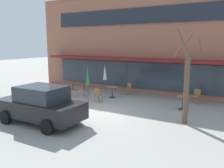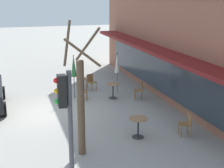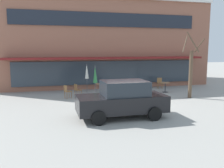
{
  "view_description": "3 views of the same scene",
  "coord_description": "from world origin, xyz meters",
  "px_view_note": "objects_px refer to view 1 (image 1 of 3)",
  "views": [
    {
      "loc": [
        6.91,
        -9.93,
        3.69
      ],
      "look_at": [
        -0.47,
        2.58,
        1.17
      ],
      "focal_mm": 38.0,
      "sensor_mm": 36.0,
      "label": 1
    },
    {
      "loc": [
        14.71,
        -1.21,
        5.2
      ],
      "look_at": [
        0.3,
        3.22,
        1.15
      ],
      "focal_mm": 55.0,
      "sensor_mm": 36.0,
      "label": 2
    },
    {
      "loc": [
        -4.46,
        -13.05,
        3.21
      ],
      "look_at": [
        -0.62,
        2.21,
        0.93
      ],
      "focal_mm": 38.0,
      "sensor_mm": 36.0,
      "label": 3
    }
  ],
  "objects_px": {
    "patio_umbrella_cream_folded": "(88,76)",
    "cafe_chair_0": "(196,95)",
    "cafe_table_near_wall": "(112,90)",
    "cafe_chair_2": "(98,94)",
    "street_tree": "(187,84)",
    "patio_umbrella_green_folded": "(105,72)",
    "cafe_chair_1": "(85,89)",
    "cafe_table_streetside": "(183,101)",
    "cafe_chair_4": "(128,88)",
    "cafe_chair_3": "(74,89)",
    "parked_sedan": "(41,105)"
  },
  "relations": [
    {
      "from": "cafe_table_near_wall",
      "to": "patio_umbrella_cream_folded",
      "type": "height_order",
      "value": "patio_umbrella_cream_folded"
    },
    {
      "from": "patio_umbrella_cream_folded",
      "to": "cafe_chair_3",
      "type": "xyz_separation_m",
      "value": [
        -1.77,
        0.76,
        -1.1
      ]
    },
    {
      "from": "cafe_table_near_wall",
      "to": "patio_umbrella_cream_folded",
      "type": "xyz_separation_m",
      "value": [
        -0.71,
        -1.83,
        1.11
      ]
    },
    {
      "from": "cafe_chair_2",
      "to": "cafe_chair_3",
      "type": "height_order",
      "value": "same"
    },
    {
      "from": "cafe_chair_0",
      "to": "cafe_chair_3",
      "type": "height_order",
      "value": "same"
    },
    {
      "from": "cafe_table_streetside",
      "to": "parked_sedan",
      "type": "xyz_separation_m",
      "value": [
        -5.08,
        -5.64,
        0.36
      ]
    },
    {
      "from": "patio_umbrella_cream_folded",
      "to": "cafe_chair_0",
      "type": "xyz_separation_m",
      "value": [
        5.99,
        3.06,
        -1.1
      ]
    },
    {
      "from": "cafe_table_near_wall",
      "to": "street_tree",
      "type": "bearing_deg",
      "value": -26.73
    },
    {
      "from": "patio_umbrella_green_folded",
      "to": "patio_umbrella_cream_folded",
      "type": "height_order",
      "value": "same"
    },
    {
      "from": "cafe_table_near_wall",
      "to": "patio_umbrella_green_folded",
      "type": "xyz_separation_m",
      "value": [
        -0.91,
        0.52,
        1.11
      ]
    },
    {
      "from": "patio_umbrella_cream_folded",
      "to": "cafe_chair_1",
      "type": "distance_m",
      "value": 1.9
    },
    {
      "from": "cafe_table_near_wall",
      "to": "cafe_table_streetside",
      "type": "relative_size",
      "value": 1.0
    },
    {
      "from": "cafe_chair_0",
      "to": "parked_sedan",
      "type": "xyz_separation_m",
      "value": [
        -5.47,
        -7.42,
        0.35
      ]
    },
    {
      "from": "cafe_chair_4",
      "to": "cafe_chair_0",
      "type": "bearing_deg",
      "value": 0.07
    },
    {
      "from": "cafe_chair_0",
      "to": "cafe_chair_4",
      "type": "distance_m",
      "value": 4.69
    },
    {
      "from": "parked_sedan",
      "to": "cafe_chair_3",
      "type": "bearing_deg",
      "value": 114.08
    },
    {
      "from": "cafe_table_streetside",
      "to": "patio_umbrella_green_folded",
      "type": "distance_m",
      "value": 6.01
    },
    {
      "from": "patio_umbrella_cream_folded",
      "to": "cafe_chair_3",
      "type": "bearing_deg",
      "value": 156.79
    },
    {
      "from": "cafe_table_streetside",
      "to": "cafe_chair_4",
      "type": "height_order",
      "value": "cafe_chair_4"
    },
    {
      "from": "cafe_table_streetside",
      "to": "cafe_chair_0",
      "type": "xyz_separation_m",
      "value": [
        0.39,
        1.78,
        0.01
      ]
    },
    {
      "from": "patio_umbrella_green_folded",
      "to": "cafe_chair_4",
      "type": "distance_m",
      "value": 1.99
    },
    {
      "from": "cafe_table_streetside",
      "to": "cafe_chair_4",
      "type": "relative_size",
      "value": 0.85
    },
    {
      "from": "cafe_table_near_wall",
      "to": "cafe_chair_0",
      "type": "bearing_deg",
      "value": 13.11
    },
    {
      "from": "patio_umbrella_green_folded",
      "to": "cafe_chair_1",
      "type": "bearing_deg",
      "value": -125.16
    },
    {
      "from": "cafe_table_streetside",
      "to": "cafe_chair_4",
      "type": "bearing_deg",
      "value": 157.62
    },
    {
      "from": "cafe_chair_2",
      "to": "street_tree",
      "type": "bearing_deg",
      "value": -12.25
    },
    {
      "from": "cafe_chair_3",
      "to": "street_tree",
      "type": "distance_m",
      "value": 8.33
    },
    {
      "from": "cafe_chair_0",
      "to": "street_tree",
      "type": "xyz_separation_m",
      "value": [
        0.29,
        -4.03,
        1.31
      ]
    },
    {
      "from": "cafe_table_near_wall",
      "to": "cafe_chair_0",
      "type": "height_order",
      "value": "cafe_chair_0"
    },
    {
      "from": "patio_umbrella_cream_folded",
      "to": "cafe_chair_0",
      "type": "bearing_deg",
      "value": 27.08
    },
    {
      "from": "cafe_table_near_wall",
      "to": "cafe_chair_3",
      "type": "height_order",
      "value": "cafe_chair_3"
    },
    {
      "from": "patio_umbrella_cream_folded",
      "to": "cafe_chair_3",
      "type": "relative_size",
      "value": 2.47
    },
    {
      "from": "cafe_chair_3",
      "to": "cafe_table_streetside",
      "type": "bearing_deg",
      "value": 4.08
    },
    {
      "from": "patio_umbrella_green_folded",
      "to": "cafe_chair_1",
      "type": "relative_size",
      "value": 2.47
    },
    {
      "from": "cafe_table_streetside",
      "to": "cafe_chair_3",
      "type": "relative_size",
      "value": 0.85
    },
    {
      "from": "cafe_chair_1",
      "to": "cafe_chair_4",
      "type": "relative_size",
      "value": 1.0
    },
    {
      "from": "parked_sedan",
      "to": "patio_umbrella_cream_folded",
      "type": "bearing_deg",
      "value": 96.8
    },
    {
      "from": "patio_umbrella_green_folded",
      "to": "cafe_chair_3",
      "type": "bearing_deg",
      "value": -134.43
    },
    {
      "from": "cafe_chair_3",
      "to": "street_tree",
      "type": "height_order",
      "value": "street_tree"
    },
    {
      "from": "cafe_chair_3",
      "to": "parked_sedan",
      "type": "distance_m",
      "value": 5.61
    },
    {
      "from": "cafe_chair_4",
      "to": "patio_umbrella_green_folded",
      "type": "bearing_deg",
      "value": -154.87
    },
    {
      "from": "patio_umbrella_cream_folded",
      "to": "street_tree",
      "type": "bearing_deg",
      "value": -8.82
    },
    {
      "from": "cafe_chair_3",
      "to": "parked_sedan",
      "type": "bearing_deg",
      "value": -65.92
    },
    {
      "from": "patio_umbrella_green_folded",
      "to": "cafe_chair_1",
      "type": "xyz_separation_m",
      "value": [
        -0.86,
        -1.22,
        -1.1
      ]
    },
    {
      "from": "patio_umbrella_green_folded",
      "to": "cafe_chair_2",
      "type": "bearing_deg",
      "value": -69.65
    },
    {
      "from": "cafe_chair_0",
      "to": "street_tree",
      "type": "distance_m",
      "value": 4.25
    },
    {
      "from": "patio_umbrella_green_folded",
      "to": "cafe_table_near_wall",
      "type": "bearing_deg",
      "value": -29.62
    },
    {
      "from": "cafe_chair_0",
      "to": "cafe_chair_2",
      "type": "relative_size",
      "value": 1.0
    },
    {
      "from": "patio_umbrella_green_folded",
      "to": "cafe_chair_2",
      "type": "relative_size",
      "value": 2.47
    },
    {
      "from": "cafe_table_near_wall",
      "to": "patio_umbrella_green_folded",
      "type": "height_order",
      "value": "patio_umbrella_green_folded"
    }
  ]
}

